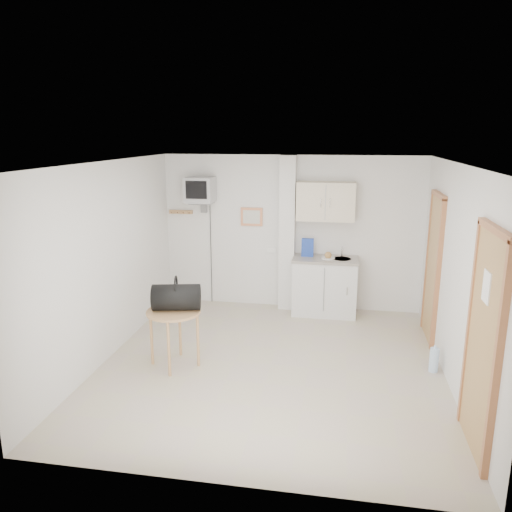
% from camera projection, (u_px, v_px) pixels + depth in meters
% --- Properties ---
extents(ground, '(4.50, 4.50, 0.00)m').
position_uv_depth(ground, '(271.00, 365.00, 6.27)').
color(ground, '#B6A694').
rests_on(ground, ground).
extents(room_envelope, '(4.24, 4.54, 2.55)m').
position_uv_depth(room_envelope, '(293.00, 245.00, 5.95)').
color(room_envelope, white).
rests_on(room_envelope, ground).
extents(kitchenette, '(1.03, 0.58, 2.10)m').
position_uv_depth(kitchenette, '(325.00, 265.00, 7.90)').
color(kitchenette, silver).
rests_on(kitchenette, ground).
extents(crt_television, '(0.44, 0.45, 2.15)m').
position_uv_depth(crt_television, '(200.00, 191.00, 7.98)').
color(crt_television, slate).
rests_on(crt_television, ground).
extents(round_table, '(0.67, 0.67, 0.72)m').
position_uv_depth(round_table, '(174.00, 318.00, 6.11)').
color(round_table, tan).
rests_on(round_table, ground).
extents(duffel_bag, '(0.64, 0.44, 0.43)m').
position_uv_depth(duffel_bag, '(176.00, 297.00, 6.09)').
color(duffel_bag, black).
rests_on(duffel_bag, round_table).
extents(water_bottle, '(0.11, 0.11, 0.34)m').
position_uv_depth(water_bottle, '(434.00, 360.00, 6.06)').
color(water_bottle, '#B9D6F6').
rests_on(water_bottle, ground).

